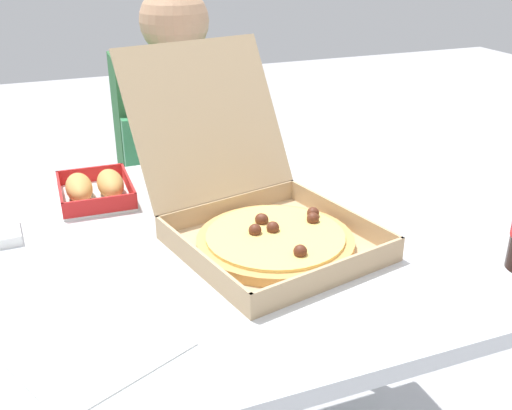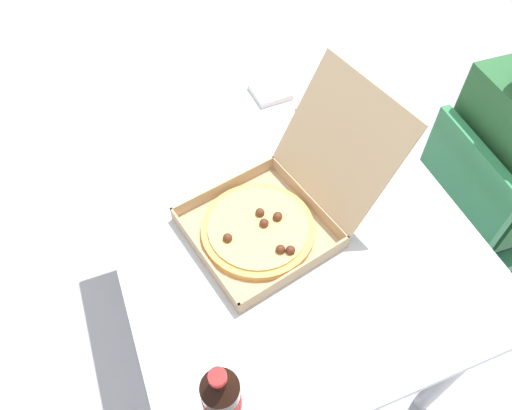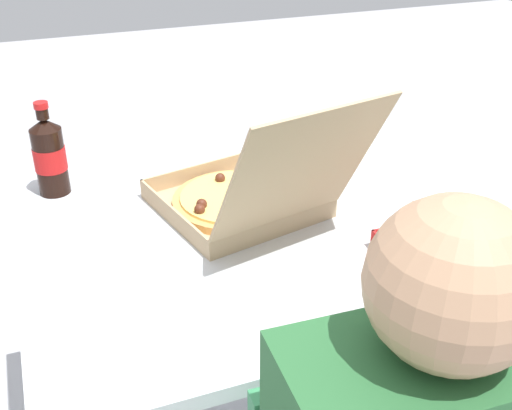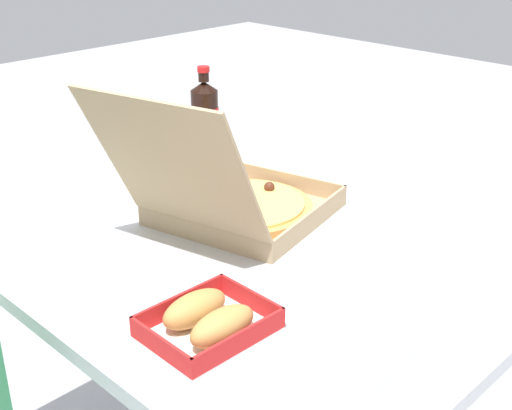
{
  "view_description": "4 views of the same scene",
  "coord_description": "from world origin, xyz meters",
  "px_view_note": "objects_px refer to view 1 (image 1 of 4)",
  "views": [
    {
      "loc": [
        -0.31,
        -0.97,
        1.27
      ],
      "look_at": [
        0.07,
        -0.0,
        0.8
      ],
      "focal_mm": 42.0,
      "sensor_mm": 36.0,
      "label": 1
    },
    {
      "loc": [
        0.71,
        -0.34,
        1.76
      ],
      "look_at": [
        0.03,
        -0.07,
        0.8
      ],
      "focal_mm": 33.79,
      "sensor_mm": 36.0,
      "label": 2
    },
    {
      "loc": [
        0.48,
        1.1,
        1.44
      ],
      "look_at": [
        0.06,
        -0.01,
        0.78
      ],
      "focal_mm": 43.96,
      "sensor_mm": 36.0,
      "label": 3
    },
    {
      "loc": [
        -0.88,
        0.86,
        1.38
      ],
      "look_at": [
        -0.01,
        -0.03,
        0.81
      ],
      "focal_mm": 48.43,
      "sensor_mm": 36.0,
      "label": 4
    }
  ],
  "objects_px": {
    "chair": "(185,214)",
    "diner_person": "(177,145)",
    "bread_side_box": "(95,188)",
    "pizza_box_open": "(262,218)",
    "paper_menu": "(104,355)"
  },
  "relations": [
    {
      "from": "chair",
      "to": "diner_person",
      "type": "xyz_separation_m",
      "value": [
        0.0,
        0.06,
        0.21
      ]
    },
    {
      "from": "chair",
      "to": "diner_person",
      "type": "distance_m",
      "value": 0.21
    },
    {
      "from": "bread_side_box",
      "to": "pizza_box_open",
      "type": "bearing_deg",
      "value": -49.66
    },
    {
      "from": "chair",
      "to": "paper_menu",
      "type": "distance_m",
      "value": 1.06
    },
    {
      "from": "chair",
      "to": "diner_person",
      "type": "height_order",
      "value": "diner_person"
    },
    {
      "from": "diner_person",
      "to": "paper_menu",
      "type": "xyz_separation_m",
      "value": [
        -0.36,
        -1.01,
        0.06
      ]
    },
    {
      "from": "chair",
      "to": "bread_side_box",
      "type": "distance_m",
      "value": 0.58
    },
    {
      "from": "pizza_box_open",
      "to": "bread_side_box",
      "type": "xyz_separation_m",
      "value": [
        -0.26,
        0.31,
        -0.02
      ]
    },
    {
      "from": "paper_menu",
      "to": "pizza_box_open",
      "type": "bearing_deg",
      "value": 10.72
    },
    {
      "from": "chair",
      "to": "bread_side_box",
      "type": "bearing_deg",
      "value": -126.08
    },
    {
      "from": "diner_person",
      "to": "bread_side_box",
      "type": "distance_m",
      "value": 0.56
    },
    {
      "from": "diner_person",
      "to": "paper_menu",
      "type": "relative_size",
      "value": 5.48
    },
    {
      "from": "bread_side_box",
      "to": "paper_menu",
      "type": "distance_m",
      "value": 0.55
    },
    {
      "from": "paper_menu",
      "to": "chair",
      "type": "bearing_deg",
      "value": 44.45
    },
    {
      "from": "diner_person",
      "to": "chair",
      "type": "bearing_deg",
      "value": -92.38
    }
  ]
}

